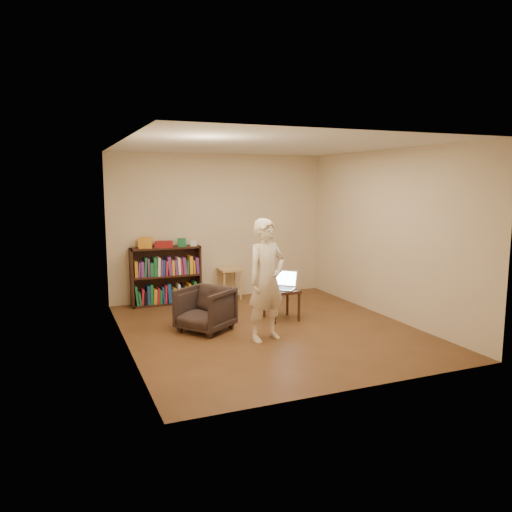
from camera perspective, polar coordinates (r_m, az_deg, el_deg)
name	(u,v)px	position (r m, az deg, el deg)	size (l,w,h in m)	color
floor	(270,329)	(7.27, 1.55, -8.39)	(4.50, 4.50, 0.00)	#4C3018
ceiling	(270,145)	(6.97, 1.64, 12.51)	(4.50, 4.50, 0.00)	silver
wall_back	(220,227)	(9.10, -4.15, 3.36)	(4.00, 4.00, 0.00)	beige
wall_left	(124,247)	(6.46, -14.85, 1.00)	(4.50, 4.50, 0.00)	beige
wall_right	(388,234)	(8.02, 14.80, 2.41)	(4.50, 4.50, 0.00)	beige
bookshelf	(166,279)	(8.80, -10.26, -2.60)	(1.20, 0.30, 1.00)	black
box_yellow	(145,243)	(8.62, -12.53, 1.49)	(0.22, 0.16, 0.18)	orange
red_cloth	(164,244)	(8.66, -10.49, 1.33)	(0.31, 0.23, 0.10)	maroon
box_green	(182,242)	(8.72, -8.49, 1.55)	(0.14, 0.14, 0.14)	#1C693B
box_white	(194,243)	(8.79, -7.15, 1.46)	(0.11, 0.11, 0.09)	white
stool	(230,274)	(9.01, -3.04, -2.09)	(0.39, 0.39, 0.57)	tan
armchair	(205,309)	(7.17, -5.83, -6.08)	(0.67, 0.69, 0.62)	#2C201D
side_table	(281,294)	(7.70, 2.92, -4.40)	(0.46, 0.46, 0.47)	black
laptop	(284,285)	(7.72, 3.18, -3.30)	(0.50, 0.50, 0.27)	#A8A8AC
person	(266,280)	(6.62, 1.20, -2.77)	(0.60, 0.39, 1.63)	beige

